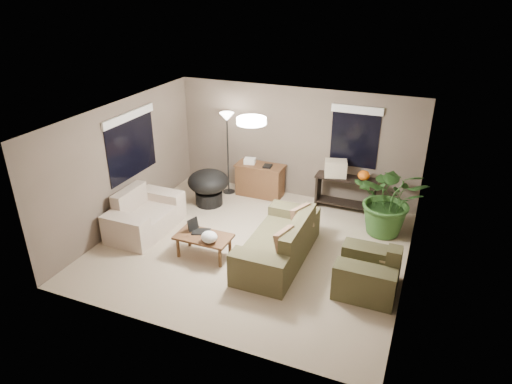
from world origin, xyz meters
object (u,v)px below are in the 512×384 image
at_px(armchair, 369,274).
at_px(desk, 260,180).
at_px(cat_scratching_post, 385,273).
at_px(main_sofa, 280,245).
at_px(loveseat, 144,217).
at_px(console_table, 345,191).
at_px(coffee_table, 204,239).
at_px(papasan_chair, 208,185).
at_px(floor_lamp, 227,127).
at_px(houseplant, 389,207).

bearing_deg(armchair, desk, 138.17).
xyz_separation_m(desk, cat_scratching_post, (3.17, -2.39, -0.16)).
xyz_separation_m(main_sofa, loveseat, (-2.84, -0.04, 0.00)).
bearing_deg(console_table, coffee_table, -124.77).
bearing_deg(papasan_chair, loveseat, -113.05).
height_order(floor_lamp, houseplant, floor_lamp).
height_order(console_table, papasan_chair, papasan_chair).
distance_m(main_sofa, cat_scratching_post, 1.84).
relative_size(armchair, houseplant, 0.67).
xyz_separation_m(main_sofa, houseplant, (1.63, 1.66, 0.29)).
bearing_deg(floor_lamp, coffee_table, -73.89).
distance_m(armchair, floor_lamp, 4.62).
bearing_deg(houseplant, floor_lamp, 171.66).
bearing_deg(loveseat, coffee_table, -14.00).
bearing_deg(desk, cat_scratching_post, -37.07).
distance_m(floor_lamp, cat_scratching_post, 4.72).
bearing_deg(coffee_table, cat_scratching_post, 6.71).
bearing_deg(houseplant, desk, 167.21).
height_order(loveseat, papasan_chair, loveseat).
height_order(coffee_table, console_table, console_table).
height_order(desk, cat_scratching_post, desk).
bearing_deg(main_sofa, console_table, 74.86).
xyz_separation_m(papasan_chair, floor_lamp, (0.14, 0.73, 1.13)).
bearing_deg(coffee_table, desk, 90.45).
relative_size(loveseat, floor_lamp, 0.84).
height_order(main_sofa, cat_scratching_post, main_sofa).
distance_m(armchair, desk, 3.93).
bearing_deg(cat_scratching_post, papasan_chair, 159.27).
bearing_deg(loveseat, main_sofa, 0.89).
height_order(main_sofa, floor_lamp, floor_lamp).
bearing_deg(houseplant, coffee_table, -144.57).
bearing_deg(houseplant, papasan_chair, -177.15).
bearing_deg(coffee_table, houseplant, 35.43).
xyz_separation_m(main_sofa, desk, (-1.32, 2.33, 0.08)).
height_order(coffee_table, cat_scratching_post, cat_scratching_post).
relative_size(armchair, desk, 0.91).
distance_m(desk, papasan_chair, 1.23).
height_order(armchair, console_table, armchair).
height_order(coffee_table, houseplant, houseplant).
bearing_deg(main_sofa, cat_scratching_post, -1.81).
bearing_deg(floor_lamp, desk, 9.95).
xyz_separation_m(armchair, console_table, (-0.96, 2.66, 0.14)).
xyz_separation_m(armchair, coffee_table, (-2.91, -0.14, 0.06)).
bearing_deg(coffee_table, main_sofa, 18.21).
relative_size(loveseat, console_table, 1.23).
relative_size(coffee_table, console_table, 0.77).
height_order(armchair, desk, armchair).
bearing_deg(cat_scratching_post, floor_lamp, 149.91).
bearing_deg(console_table, papasan_chair, -162.41).
xyz_separation_m(armchair, houseplant, (0.03, 1.95, 0.29)).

